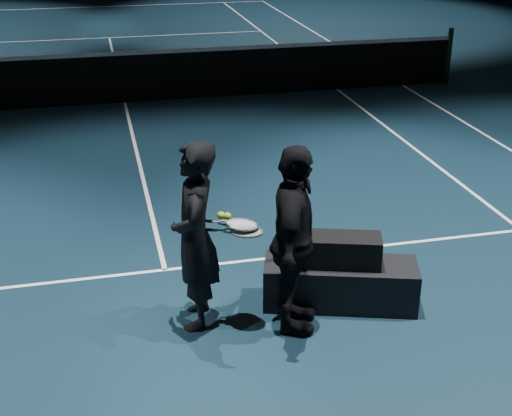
{
  "coord_description": "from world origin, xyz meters",
  "views": [
    {
      "loc": [
        -0.55,
        -12.88,
        3.61
      ],
      "look_at": [
        0.7,
        -7.53,
        1.13
      ],
      "focal_mm": 50.0,
      "sensor_mm": 36.0,
      "label": 1
    }
  ],
  "objects_px": {
    "player_a": "(195,236)",
    "racket_lower": "(247,232)",
    "racket_upper": "(242,225)",
    "player_b": "(293,241)",
    "player_bench": "(340,284)",
    "racket_bag": "(342,250)",
    "tennis_balls": "(224,214)"
  },
  "relations": [
    {
      "from": "player_a",
      "to": "racket_upper",
      "type": "relative_size",
      "value": 2.52
    },
    {
      "from": "racket_bag",
      "to": "racket_lower",
      "type": "height_order",
      "value": "racket_lower"
    },
    {
      "from": "racket_bag",
      "to": "player_a",
      "type": "height_order",
      "value": "player_a"
    },
    {
      "from": "racket_upper",
      "to": "player_a",
      "type": "bearing_deg",
      "value": -178.29
    },
    {
      "from": "player_a",
      "to": "racket_lower",
      "type": "bearing_deg",
      "value": 81.4
    },
    {
      "from": "player_bench",
      "to": "tennis_balls",
      "type": "bearing_deg",
      "value": -159.18
    },
    {
      "from": "racket_bag",
      "to": "racket_lower",
      "type": "xyz_separation_m",
      "value": [
        -0.92,
        -0.14,
        0.36
      ]
    },
    {
      "from": "racket_lower",
      "to": "racket_bag",
      "type": "bearing_deg",
      "value": 27.82
    },
    {
      "from": "player_bench",
      "to": "tennis_balls",
      "type": "distance_m",
      "value": 1.41
    },
    {
      "from": "player_b",
      "to": "racket_bag",
      "type": "bearing_deg",
      "value": -44.26
    },
    {
      "from": "racket_lower",
      "to": "tennis_balls",
      "type": "bearing_deg",
      "value": 178.53
    },
    {
      "from": "racket_bag",
      "to": "racket_upper",
      "type": "xyz_separation_m",
      "value": [
        -0.96,
        -0.08,
        0.4
      ]
    },
    {
      "from": "racket_upper",
      "to": "player_bench",
      "type": "bearing_deg",
      "value": 20.32
    },
    {
      "from": "player_bench",
      "to": "racket_lower",
      "type": "xyz_separation_m",
      "value": [
        -0.92,
        -0.14,
        0.71
      ]
    },
    {
      "from": "racket_bag",
      "to": "player_a",
      "type": "distance_m",
      "value": 1.38
    },
    {
      "from": "tennis_balls",
      "to": "racket_lower",
      "type": "bearing_deg",
      "value": -20.88
    },
    {
      "from": "racket_lower",
      "to": "player_b",
      "type": "bearing_deg",
      "value": -0.0
    },
    {
      "from": "racket_bag",
      "to": "racket_upper",
      "type": "distance_m",
      "value": 1.04
    },
    {
      "from": "tennis_balls",
      "to": "racket_bag",
      "type": "bearing_deg",
      "value": 3.47
    },
    {
      "from": "racket_bag",
      "to": "racket_upper",
      "type": "height_order",
      "value": "racket_upper"
    },
    {
      "from": "player_b",
      "to": "player_a",
      "type": "bearing_deg",
      "value": 90.1
    },
    {
      "from": "racket_bag",
      "to": "racket_lower",
      "type": "relative_size",
      "value": 1.05
    },
    {
      "from": "racket_upper",
      "to": "player_b",
      "type": "bearing_deg",
      "value": -9.08
    },
    {
      "from": "player_a",
      "to": "tennis_balls",
      "type": "xyz_separation_m",
      "value": [
        0.24,
        -0.08,
        0.23
      ]
    },
    {
      "from": "player_a",
      "to": "tennis_balls",
      "type": "distance_m",
      "value": 0.34
    },
    {
      "from": "player_bench",
      "to": "tennis_balls",
      "type": "xyz_separation_m",
      "value": [
        -1.11,
        -0.07,
        0.87
      ]
    },
    {
      "from": "player_a",
      "to": "player_b",
      "type": "bearing_deg",
      "value": 81.4
    },
    {
      "from": "player_b",
      "to": "racket_upper",
      "type": "bearing_deg",
      "value": 85.02
    },
    {
      "from": "player_b",
      "to": "tennis_balls",
      "type": "xyz_separation_m",
      "value": [
        -0.56,
        0.2,
        0.23
      ]
    },
    {
      "from": "racket_lower",
      "to": "tennis_balls",
      "type": "distance_m",
      "value": 0.25
    },
    {
      "from": "player_a",
      "to": "tennis_balls",
      "type": "relative_size",
      "value": 14.3
    },
    {
      "from": "tennis_balls",
      "to": "player_bench",
      "type": "bearing_deg",
      "value": 3.47
    }
  ]
}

